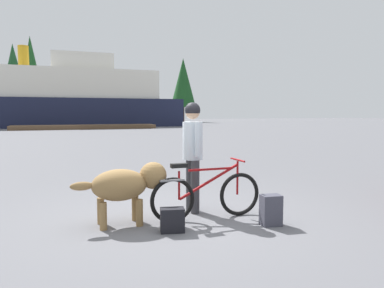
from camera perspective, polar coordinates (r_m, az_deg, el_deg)
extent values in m
plane|color=slate|center=(5.71, -2.17, -11.33)|extent=(160.00, 160.00, 0.00)
torus|color=black|center=(5.76, 7.43, -7.78)|extent=(0.67, 0.06, 0.67)
torus|color=black|center=(5.35, -3.05, -8.75)|extent=(0.67, 0.06, 0.67)
cube|color=maroon|center=(5.47, 2.89, -3.95)|extent=(0.70, 0.03, 0.03)
cube|color=maroon|center=(5.50, 2.69, -5.87)|extent=(0.95, 0.03, 0.49)
cylinder|color=maroon|center=(5.33, -2.03, -6.48)|extent=(0.03, 0.03, 0.42)
cylinder|color=maroon|center=(5.69, 7.10, -5.27)|extent=(0.03, 0.03, 0.52)
cube|color=black|center=(5.28, -2.04, -3.39)|extent=(0.24, 0.10, 0.06)
cylinder|color=maroon|center=(5.65, 7.13, -2.47)|extent=(0.03, 0.44, 0.03)
cube|color=slate|center=(5.28, -3.27, -5.60)|extent=(0.36, 0.14, 0.02)
cylinder|color=#333338|center=(6.03, -0.28, -6.31)|extent=(0.14, 0.14, 0.85)
cylinder|color=#333338|center=(5.82, 0.48, -6.71)|extent=(0.14, 0.14, 0.85)
cylinder|color=silver|center=(5.82, 0.09, 0.51)|extent=(0.32, 0.32, 0.60)
cylinder|color=silver|center=(6.03, -0.65, 1.00)|extent=(0.09, 0.09, 0.53)
cylinder|color=silver|center=(5.62, 0.89, 0.71)|extent=(0.09, 0.09, 0.53)
sphere|color=tan|center=(5.81, 0.10, 5.00)|extent=(0.23, 0.23, 0.23)
sphere|color=black|center=(5.81, 0.10, 5.30)|extent=(0.25, 0.25, 0.25)
ellipsoid|color=olive|center=(5.30, -11.26, -6.29)|extent=(0.78, 0.53, 0.45)
sphere|color=olive|center=(5.38, -6.09, -4.91)|extent=(0.40, 0.40, 0.40)
ellipsoid|color=olive|center=(5.24, -16.82, -6.31)|extent=(0.32, 0.12, 0.12)
cylinder|color=olive|center=(5.57, -8.86, -9.80)|extent=(0.10, 0.10, 0.38)
cylinder|color=olive|center=(5.29, -8.20, -10.57)|extent=(0.10, 0.10, 0.38)
cylinder|color=olive|center=(5.49, -14.06, -10.10)|extent=(0.10, 0.10, 0.38)
cylinder|color=olive|center=(5.21, -13.68, -10.90)|extent=(0.10, 0.10, 0.38)
cube|color=#3F3F4C|center=(5.38, 12.21, -10.05)|extent=(0.30, 0.24, 0.44)
cube|color=black|center=(5.00, -3.08, -11.77)|extent=(0.35, 0.24, 0.32)
cube|color=brown|center=(37.07, -16.30, 2.58)|extent=(13.42, 2.72, 0.40)
cube|color=#191E38|center=(43.70, -20.22, 4.60)|extent=(27.38, 7.21, 3.14)
cube|color=silver|center=(43.81, -20.34, 8.75)|extent=(21.90, 6.06, 3.20)
cube|color=silver|center=(44.17, -16.81, 12.07)|extent=(6.57, 4.33, 1.80)
cylinder|color=#BF8C19|center=(44.20, -24.81, 12.22)|extent=(1.10, 1.10, 2.40)
cylinder|color=#4C331E|center=(55.17, -23.63, 4.20)|extent=(0.47, 0.47, 2.57)
cone|color=#19471E|center=(55.46, -23.84, 10.40)|extent=(3.59, 3.59, 9.41)
cylinder|color=#4C331E|center=(61.43, -1.38, 4.62)|extent=(0.40, 0.40, 2.52)
cone|color=#19471E|center=(61.63, -1.39, 9.54)|extent=(4.24, 4.24, 8.05)
cylinder|color=#4C331E|center=(61.28, -25.89, 4.52)|extent=(0.32, 0.32, 3.36)
cone|color=#1E4C28|center=(61.58, -26.10, 10.03)|extent=(3.90, 3.90, 8.46)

